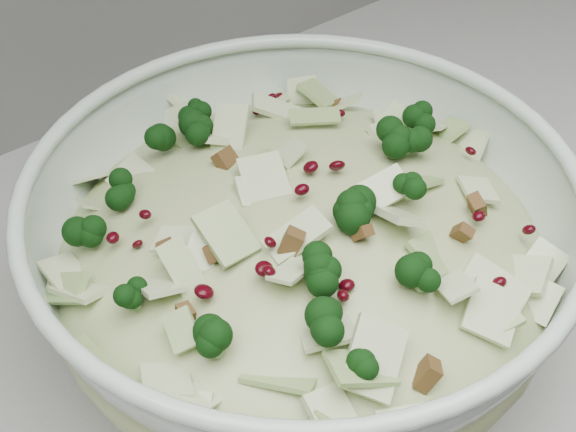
% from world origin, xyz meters
% --- Properties ---
extents(counter, '(3.60, 0.60, 0.90)m').
position_xyz_m(counter, '(0.00, 1.70, 0.45)').
color(counter, '#BBBCB6').
rests_on(counter, floor).
extents(mixing_bowl, '(0.41, 0.41, 0.16)m').
position_xyz_m(mixing_bowl, '(-0.56, 1.60, 0.98)').
color(mixing_bowl, silver).
rests_on(mixing_bowl, counter).
extents(salad, '(0.48, 0.48, 0.16)m').
position_xyz_m(salad, '(-0.56, 1.60, 1.01)').
color(salad, '#B1BB7F').
rests_on(salad, mixing_bowl).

